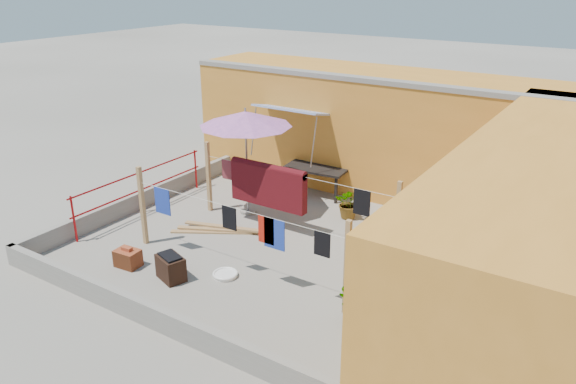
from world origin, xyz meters
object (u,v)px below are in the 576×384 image
object	(u,v)px
patio_umbrella	(246,119)
brazier	(171,267)
green_hose	(420,217)
water_jug_a	(440,286)
brick_stack	(128,258)
water_jug_b	(457,264)
outdoor_table	(316,170)
white_basin	(225,274)
plant_back_a	(350,203)

from	to	relation	value
patio_umbrella	brazier	distance (m)	4.11
brazier	green_hose	xyz separation A→B (m)	(3.07, 5.44, -0.23)
water_jug_a	green_hose	distance (m)	3.44
brick_stack	water_jug_a	distance (m)	6.23
brick_stack	green_hose	size ratio (longest dim) A/B	1.11
water_jug_b	outdoor_table	bearing A→B (deg)	155.63
patio_umbrella	water_jug_b	world-z (taller)	patio_umbrella
water_jug_b	green_hose	size ratio (longest dim) A/B	0.74
brick_stack	white_basin	distance (m)	2.09
patio_umbrella	green_hose	bearing A→B (deg)	28.00
outdoor_table	brick_stack	xyz separation A→B (m)	(-1.22, -5.54, -0.51)
patio_umbrella	water_jug_a	bearing A→B (deg)	-11.45
patio_umbrella	water_jug_a	xyz separation A→B (m)	(5.30, -1.07, -2.24)
white_basin	outdoor_table	bearing A→B (deg)	98.53
patio_umbrella	white_basin	world-z (taller)	patio_umbrella
water_jug_b	plant_back_a	distance (m)	3.25
white_basin	green_hose	xyz separation A→B (m)	(2.24, 4.79, -0.01)
brick_stack	brazier	bearing A→B (deg)	5.39
water_jug_a	plant_back_a	xyz separation A→B (m)	(-3.03, 2.18, 0.23)
patio_umbrella	brick_stack	bearing A→B (deg)	-96.77
white_basin	water_jug_a	size ratio (longest dim) A/B	1.35
brick_stack	plant_back_a	distance (m)	5.38
outdoor_table	water_jug_a	bearing A→B (deg)	-34.31
water_jug_a	water_jug_b	bearing A→B (deg)	90.00
brazier	water_jug_a	world-z (taller)	brazier
water_jug_a	plant_back_a	bearing A→B (deg)	144.26
brick_stack	green_hose	xyz separation A→B (m)	(4.18, 5.54, -0.15)
patio_umbrella	water_jug_b	size ratio (longest dim) A/B	7.66
water_jug_b	green_hose	distance (m)	2.56
patio_umbrella	water_jug_b	distance (m)	5.76
white_basin	water_jug_a	bearing A→B (deg)	24.34
brick_stack	water_jug_a	xyz separation A→B (m)	(5.72, 2.47, -0.02)
water_jug_a	water_jug_b	distance (m)	1.03
outdoor_table	plant_back_a	size ratio (longest dim) A/B	2.20
outdoor_table	green_hose	distance (m)	3.03
green_hose	water_jug_a	bearing A→B (deg)	-63.31
brazier	plant_back_a	xyz separation A→B (m)	(1.58, 4.55, 0.13)
brazier	plant_back_a	bearing A→B (deg)	70.79
patio_umbrella	plant_back_a	world-z (taller)	patio_umbrella
green_hose	water_jug_b	bearing A→B (deg)	-52.86
outdoor_table	water_jug_a	size ratio (longest dim) A/B	4.60
brick_stack	white_basin	xyz separation A→B (m)	(1.94, 0.76, -0.14)
water_jug_a	green_hose	xyz separation A→B (m)	(-1.54, 3.07, -0.13)
brick_stack	white_basin	bearing A→B (deg)	21.34
patio_umbrella	outdoor_table	world-z (taller)	patio_umbrella
patio_umbrella	green_hose	size ratio (longest dim) A/B	5.65
water_jug_a	plant_back_a	size ratio (longest dim) A/B	0.48
brick_stack	water_jug_a	size ratio (longest dim) A/B	1.40
white_basin	plant_back_a	world-z (taller)	plant_back_a
brick_stack	outdoor_table	bearing A→B (deg)	77.59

